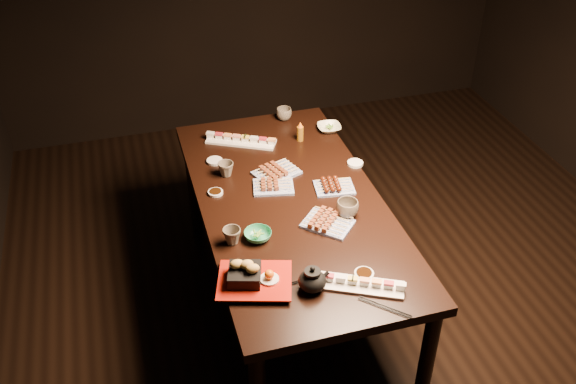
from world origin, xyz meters
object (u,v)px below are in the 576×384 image
object	(u,v)px
tempura_tray	(254,274)
condiment_bottle	(300,131)
edamame_bowl_cream	(329,128)
teacup_far_left	(226,169)
teapot	(312,278)
dining_table	(291,257)
yakitori_plate_right	(328,220)
edamame_bowl_green	(258,235)
sushi_platter_far	(241,139)
yakitori_plate_center	(273,184)
teacup_mid_right	(347,209)
teacup_far_right	(284,114)
yakitori_plate_left	(276,169)
teacup_near_left	(232,236)
sushi_platter_near	(359,282)

from	to	relation	value
tempura_tray	condiment_bottle	xyz separation A→B (m)	(0.54, 1.08, 0.00)
edamame_bowl_cream	teacup_far_left	bearing A→B (deg)	-156.43
teacup_far_left	teapot	xyz separation A→B (m)	(0.17, -0.94, 0.02)
dining_table	yakitori_plate_right	distance (m)	0.48
yakitori_plate_right	edamame_bowl_green	world-z (taller)	yakitori_plate_right
sushi_platter_far	teapot	xyz separation A→B (m)	(0.02, -1.25, 0.04)
sushi_platter_far	yakitori_plate_right	size ratio (longest dim) A/B	1.77
yakitori_plate_center	yakitori_plate_right	distance (m)	0.41
teacup_mid_right	teacup_far_right	bearing A→B (deg)	91.75
dining_table	edamame_bowl_green	world-z (taller)	edamame_bowl_green
sushi_platter_far	yakitori_plate_right	distance (m)	0.89
teacup_far_left	condiment_bottle	world-z (taller)	condiment_bottle
teacup_far_right	edamame_bowl_green	bearing A→B (deg)	-112.03
edamame_bowl_green	edamame_bowl_cream	xyz separation A→B (m)	(0.65, 0.86, -0.00)
teapot	yakitori_plate_left	bearing A→B (deg)	74.79
teacup_far_right	dining_table	bearing A→B (deg)	-103.62
teacup_near_left	teacup_far_left	xyz separation A→B (m)	(0.09, 0.55, -0.00)
sushi_platter_near	sushi_platter_far	size ratio (longest dim) A/B	0.97
yakitori_plate_center	teacup_far_right	xyz separation A→B (m)	(0.25, 0.68, 0.01)
yakitori_plate_left	teapot	world-z (taller)	teapot
dining_table	yakitori_plate_right	xyz separation A→B (m)	(0.11, -0.24, 0.40)
edamame_bowl_green	teacup_far_left	bearing A→B (deg)	93.53
dining_table	teacup_mid_right	distance (m)	0.51
sushi_platter_far	yakitori_plate_left	world-z (taller)	yakitori_plate_left
yakitori_plate_center	teacup_far_right	world-z (taller)	teacup_far_right
yakitori_plate_right	teapot	world-z (taller)	teapot
dining_table	sushi_platter_far	size ratio (longest dim) A/B	4.53
yakitori_plate_right	condiment_bottle	bearing A→B (deg)	126.23
sushi_platter_near	teapot	distance (m)	0.20
sushi_platter_near	teacup_near_left	distance (m)	0.63
sushi_platter_far	yakitori_plate_right	xyz separation A→B (m)	(0.23, -0.86, 0.00)
teacup_far_left	yakitori_plate_left	bearing A→B (deg)	-13.62
teacup_far_right	edamame_bowl_cream	bearing A→B (deg)	-42.66
yakitori_plate_left	teacup_far_right	size ratio (longest dim) A/B	2.42
dining_table	edamame_bowl_cream	world-z (taller)	edamame_bowl_cream
teacup_mid_right	condiment_bottle	bearing A→B (deg)	90.74
yakitori_plate_center	teacup_far_right	distance (m)	0.73
yakitori_plate_center	teapot	size ratio (longest dim) A/B	1.46
sushi_platter_far	sushi_platter_near	bearing A→B (deg)	127.27
yakitori_plate_left	teapot	bearing A→B (deg)	-116.04
sushi_platter_near	yakitori_plate_center	world-z (taller)	yakitori_plate_center
dining_table	teacup_mid_right	world-z (taller)	teacup_mid_right
condiment_bottle	teacup_far_right	bearing A→B (deg)	94.61
sushi_platter_near	tempura_tray	bearing A→B (deg)	-171.49
sushi_platter_far	edamame_bowl_green	xyz separation A→B (m)	(-0.12, -0.86, -0.00)
yakitori_plate_right	teacup_far_left	size ratio (longest dim) A/B	2.69
teacup_near_left	teacup_far_right	world-z (taller)	teacup_near_left
yakitori_plate_left	teacup_mid_right	bearing A→B (deg)	-82.86
sushi_platter_near	yakitori_plate_right	bearing A→B (deg)	115.03
tempura_tray	condiment_bottle	bearing A→B (deg)	80.42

